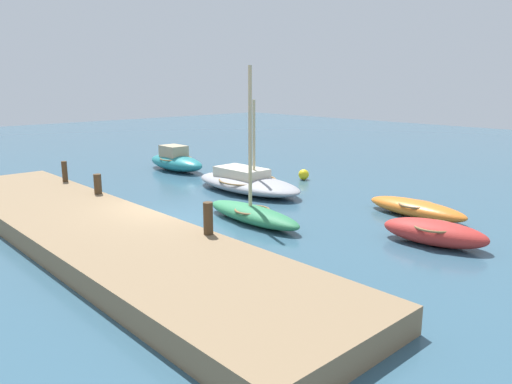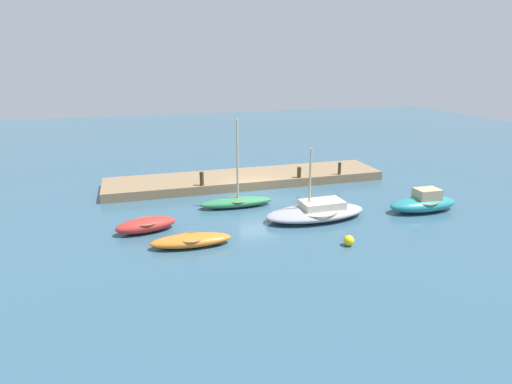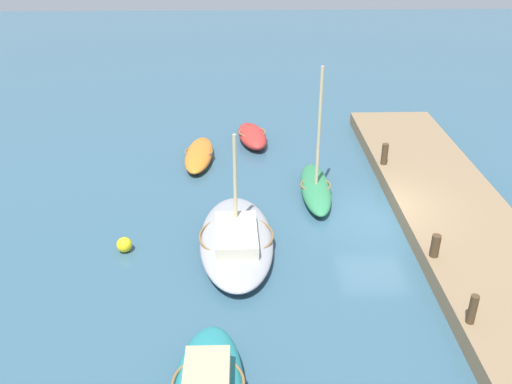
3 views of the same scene
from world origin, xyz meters
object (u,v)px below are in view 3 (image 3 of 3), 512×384
(rowboat_green, at_px, (316,187))
(sailboat_grey, at_px, (236,239))
(mooring_post_west, at_px, (473,309))
(mooring_post_mid_east, at_px, (385,154))
(marker_buoy, at_px, (124,245))
(dinghy_red, at_px, (252,136))
(mooring_post_mid_west, at_px, (435,246))
(rowboat_orange, at_px, (199,155))

(rowboat_green, bearing_deg, sailboat_grey, 142.07)
(mooring_post_west, height_order, mooring_post_mid_east, mooring_post_mid_east)
(sailboat_grey, xyz_separation_m, rowboat_green, (3.71, -3.06, -0.06))
(mooring_post_mid_east, relative_size, marker_buoy, 1.74)
(dinghy_red, xyz_separation_m, mooring_post_west, (-13.37, -5.32, 0.65))
(dinghy_red, relative_size, mooring_post_mid_west, 4.32)
(rowboat_orange, bearing_deg, sailboat_grey, -163.91)
(mooring_post_mid_west, xyz_separation_m, mooring_post_mid_east, (6.63, 0.00, 0.08))
(rowboat_orange, height_order, mooring_post_mid_west, mooring_post_mid_west)
(mooring_post_west, distance_m, marker_buoy, 10.68)
(rowboat_green, distance_m, mooring_post_mid_east, 3.41)
(marker_buoy, bearing_deg, rowboat_green, -61.02)
(sailboat_grey, bearing_deg, rowboat_green, -40.94)
(dinghy_red, height_order, mooring_post_mid_west, mooring_post_mid_west)
(sailboat_grey, height_order, marker_buoy, sailboat_grey)
(dinghy_red, relative_size, mooring_post_mid_east, 3.58)
(mooring_post_west, xyz_separation_m, mooring_post_mid_west, (3.01, 0.00, -0.06))
(rowboat_orange, bearing_deg, marker_buoy, 166.92)
(dinghy_red, bearing_deg, rowboat_orange, 118.56)
(mooring_post_mid_west, bearing_deg, mooring_post_mid_east, 0.00)
(mooring_post_west, bearing_deg, sailboat_grey, 53.80)
(sailboat_grey, relative_size, mooring_post_mid_east, 6.44)
(mooring_post_mid_west, bearing_deg, mooring_post_west, 180.00)
(mooring_post_mid_west, relative_size, marker_buoy, 1.45)
(sailboat_grey, bearing_deg, rowboat_orange, 11.88)
(dinghy_red, xyz_separation_m, mooring_post_mid_west, (-10.36, -5.32, 0.59))
(rowboat_green, xyz_separation_m, mooring_post_west, (-8.12, -2.98, 0.67))
(rowboat_orange, bearing_deg, rowboat_green, -122.31)
(mooring_post_west, bearing_deg, mooring_post_mid_west, 0.00)
(sailboat_grey, height_order, rowboat_green, rowboat_green)
(dinghy_red, bearing_deg, mooring_post_mid_east, -135.53)
(dinghy_red, bearing_deg, mooring_post_mid_west, -163.31)
(mooring_post_west, bearing_deg, marker_buoy, 65.58)
(sailboat_grey, height_order, mooring_post_mid_east, sailboat_grey)
(dinghy_red, relative_size, mooring_post_west, 3.72)
(sailboat_grey, height_order, rowboat_orange, sailboat_grey)
(rowboat_orange, xyz_separation_m, mooring_post_mid_west, (-8.43, -7.69, 0.66))
(rowboat_orange, distance_m, mooring_post_mid_west, 11.44)
(rowboat_orange, bearing_deg, mooring_post_west, -143.28)
(sailboat_grey, xyz_separation_m, dinghy_red, (8.95, -0.72, -0.03))
(mooring_post_mid_east, bearing_deg, mooring_post_mid_west, 180.00)
(mooring_post_west, xyz_separation_m, mooring_post_mid_east, (9.64, 0.00, 0.02))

